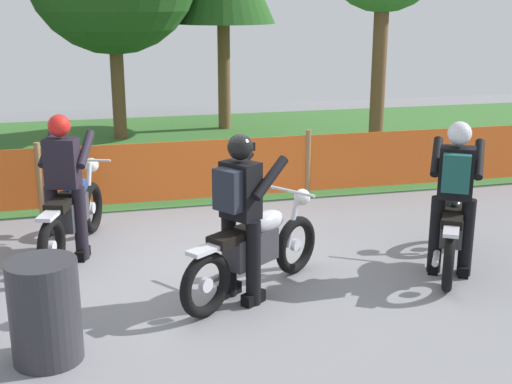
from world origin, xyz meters
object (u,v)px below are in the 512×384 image
(motorcycle_trailing, at_px, (73,213))
(rider_third, at_px, (455,190))
(rider_trailing, at_px, (64,182))
(motorcycle_lead, at_px, (255,249))
(motorcycle_third, at_px, (452,228))
(rider_lead, at_px, (240,209))
(spare_drum, at_px, (45,311))

(motorcycle_trailing, height_order, rider_third, rider_third)
(rider_trailing, xyz_separation_m, rider_third, (4.06, -1.47, 0.03))
(motorcycle_lead, height_order, motorcycle_trailing, motorcycle_trailing)
(motorcycle_trailing, relative_size, rider_third, 1.21)
(motorcycle_lead, xyz_separation_m, motorcycle_third, (2.30, 0.17, -0.02))
(rider_lead, xyz_separation_m, rider_third, (2.37, 0.12, 0.00))
(spare_drum, bearing_deg, motorcycle_trailing, 85.69)
(rider_third, bearing_deg, motorcycle_lead, 120.36)
(rider_trailing, xyz_separation_m, spare_drum, (-0.13, -2.36, -0.48))
(rider_trailing, bearing_deg, spare_drum, -165.53)
(motorcycle_trailing, xyz_separation_m, rider_third, (4.00, -1.67, 0.47))
(spare_drum, bearing_deg, rider_trailing, 86.79)
(motorcycle_lead, distance_m, rider_lead, 0.53)
(rider_third, distance_m, spare_drum, 4.31)
(rider_lead, bearing_deg, rider_trailing, 100.60)
(rider_third, xyz_separation_m, spare_drum, (-4.19, -0.89, -0.51))
(motorcycle_third, relative_size, rider_third, 1.04)
(rider_trailing, bearing_deg, motorcycle_third, -89.48)
(motorcycle_trailing, bearing_deg, motorcycle_third, -92.16)
(rider_lead, bearing_deg, spare_drum, 166.79)
(motorcycle_lead, height_order, spare_drum, motorcycle_lead)
(motorcycle_third, bearing_deg, spare_drum, 134.83)
(rider_trailing, distance_m, rider_third, 4.32)
(motorcycle_lead, bearing_deg, spare_drum, 168.17)
(motorcycle_trailing, height_order, rider_lead, rider_lead)
(motorcycle_trailing, bearing_deg, rider_lead, -119.91)
(rider_lead, bearing_deg, motorcycle_third, -29.20)
(rider_third, bearing_deg, motorcycle_trailing, 98.16)
(rider_trailing, bearing_deg, rider_third, -92.27)
(motorcycle_trailing, distance_m, rider_third, 4.36)
(spare_drum, bearing_deg, rider_lead, 22.95)
(motorcycle_lead, bearing_deg, rider_lead, -179.49)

